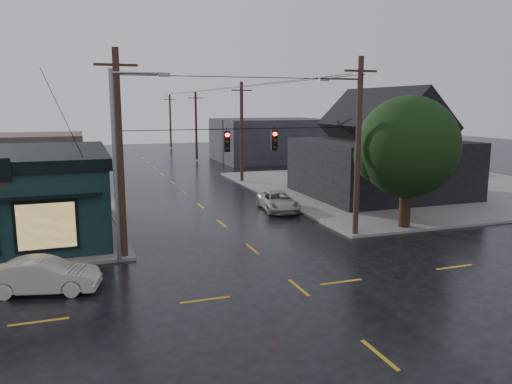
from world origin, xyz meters
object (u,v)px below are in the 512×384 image
object	(u,v)px
corner_tree	(408,147)
suv_silver	(278,201)
utility_pole_nw	(125,259)
sedan_cream	(43,276)
utility_pole_ne	(355,236)

from	to	relation	value
corner_tree	suv_silver	distance (m)	10.16
corner_tree	suv_silver	size ratio (longest dim) A/B	1.63
utility_pole_nw	sedan_cream	distance (m)	5.05
utility_pole_ne	suv_silver	xyz separation A→B (m)	(-1.61, 7.98, 0.68)
sedan_cream	corner_tree	bearing A→B (deg)	-65.58
sedan_cream	utility_pole_nw	bearing A→B (deg)	-31.16
corner_tree	utility_pole_nw	world-z (taller)	corner_tree
utility_pole_ne	sedan_cream	xyz separation A→B (m)	(-16.48, -3.58, 0.72)
corner_tree	utility_pole_ne	xyz separation A→B (m)	(-3.72, -0.50, -5.03)
sedan_cream	suv_silver	xyz separation A→B (m)	(14.87, 11.57, -0.04)
corner_tree	utility_pole_ne	world-z (taller)	corner_tree
utility_pole_ne	suv_silver	size ratio (longest dim) A/B	2.09
corner_tree	sedan_cream	xyz separation A→B (m)	(-20.20, -4.08, -4.31)
utility_pole_ne	utility_pole_nw	bearing A→B (deg)	180.00
utility_pole_ne	suv_silver	bearing A→B (deg)	101.38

